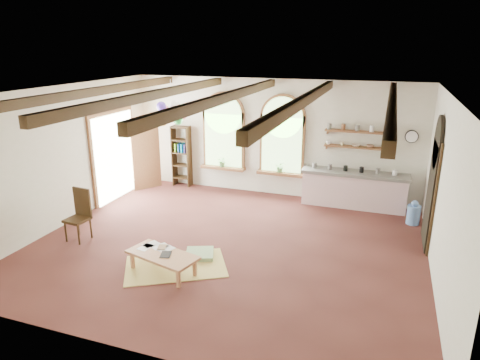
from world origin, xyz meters
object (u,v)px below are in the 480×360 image
at_px(side_chair, 79,225).
at_px(coffee_table, 163,256).
at_px(balloon_cluster, 172,113).
at_px(kitchen_counter, 354,189).

bearing_deg(side_chair, coffee_table, -15.29).
bearing_deg(balloon_cluster, kitchen_counter, 10.78).
relative_size(coffee_table, side_chair, 1.30).
bearing_deg(balloon_cluster, side_chair, -103.12).
relative_size(kitchen_counter, coffee_table, 1.83).
distance_m(kitchen_counter, coffee_table, 5.55).
distance_m(kitchen_counter, side_chair, 6.74).
relative_size(coffee_table, balloon_cluster, 1.27).
bearing_deg(coffee_table, balloon_cluster, 114.23).
bearing_deg(kitchen_counter, balloon_cluster, -169.22).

